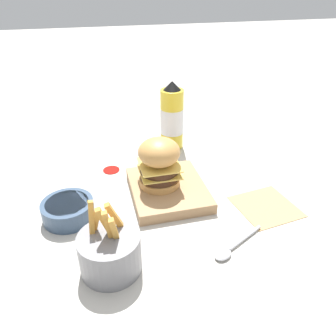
# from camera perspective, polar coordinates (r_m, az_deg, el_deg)

# --- Properties ---
(ground_plane) EXTENTS (6.00, 6.00, 0.00)m
(ground_plane) POSITION_cam_1_polar(r_m,az_deg,el_deg) (0.90, 4.14, -2.31)
(ground_plane) COLOR #B7B2A8
(serving_board) EXTENTS (0.22, 0.18, 0.03)m
(serving_board) POSITION_cam_1_polar(r_m,az_deg,el_deg) (0.84, 0.00, -3.75)
(serving_board) COLOR #A37A51
(serving_board) RESTS_ON ground_plane
(burger) EXTENTS (0.10, 0.10, 0.13)m
(burger) POSITION_cam_1_polar(r_m,az_deg,el_deg) (0.80, -1.54, 1.05)
(burger) COLOR tan
(burger) RESTS_ON serving_board
(ketchup_bottle) EXTENTS (0.07, 0.07, 0.22)m
(ketchup_bottle) POSITION_cam_1_polar(r_m,az_deg,el_deg) (1.04, 0.78, 8.71)
(ketchup_bottle) COLOR yellow
(ketchup_bottle) RESTS_ON ground_plane
(fries_basket) EXTENTS (0.12, 0.12, 0.15)m
(fries_basket) POSITION_cam_1_polar(r_m,az_deg,el_deg) (0.64, -10.08, -14.15)
(fries_basket) COLOR slate
(fries_basket) RESTS_ON ground_plane
(side_bowl) EXTENTS (0.12, 0.12, 0.04)m
(side_bowl) POSITION_cam_1_polar(r_m,az_deg,el_deg) (0.79, -17.01, -6.94)
(side_bowl) COLOR #384C66
(side_bowl) RESTS_ON ground_plane
(spoon) EXTENTS (0.08, 0.14, 0.01)m
(spoon) POSITION_cam_1_polar(r_m,az_deg,el_deg) (0.70, 10.67, -13.75)
(spoon) COLOR silver
(spoon) RESTS_ON ground_plane
(ketchup_puddle) EXTENTS (0.05, 0.05, 0.00)m
(ketchup_puddle) POSITION_cam_1_polar(r_m,az_deg,el_deg) (0.96, -9.85, -0.30)
(ketchup_puddle) COLOR #9E140F
(ketchup_puddle) RESTS_ON ground_plane
(parchment_square) EXTENTS (0.16, 0.16, 0.00)m
(parchment_square) POSITION_cam_1_polar(r_m,az_deg,el_deg) (0.84, 16.68, -6.41)
(parchment_square) COLOR tan
(parchment_square) RESTS_ON ground_plane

